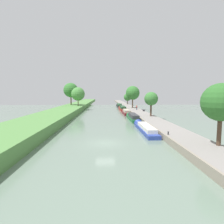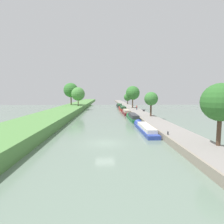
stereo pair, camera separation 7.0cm
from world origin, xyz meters
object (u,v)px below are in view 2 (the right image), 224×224
narrowboat_blue (145,128)px  person_walking (137,107)px  narrowboat_maroon (126,112)px  park_bench (144,110)px  mooring_bollard_far (121,104)px  mooring_bollard_near (168,133)px  narrowboat_green (133,117)px  narrowboat_red (122,108)px  narrowboat_black (119,106)px

narrowboat_blue → person_walking: size_ratio=7.56×
narrowboat_maroon → park_bench: bearing=3.4°
narrowboat_maroon → mooring_bollard_far: narrowboat_maroon is taller
narrowboat_maroon → mooring_bollard_near: size_ratio=22.80×
mooring_bollard_far → park_bench: park_bench is taller
narrowboat_green → park_bench: 13.38m
narrowboat_red → narrowboat_green: bearing=-89.7°
narrowboat_green → park_bench: (5.34, 12.25, 0.60)m
narrowboat_black → mooring_bollard_far: (1.74, 7.77, 0.42)m
narrowboat_green → mooring_bollard_near: bearing=-85.3°
narrowboat_maroon → person_walking: person_walking is taller
person_walking → mooring_bollard_far: (-2.26, 32.63, -0.65)m
narrowboat_green → narrowboat_red: bearing=90.3°
mooring_bollard_near → narrowboat_blue: bearing=104.0°
mooring_bollard_far → park_bench: (3.67, -37.26, 0.12)m
mooring_bollard_near → park_bench: size_ratio=0.30×
narrowboat_maroon → mooring_bollard_far: 37.65m
narrowboat_red → person_walking: 9.63m
narrowboat_blue → mooring_bollard_near: size_ratio=27.89×
narrowboat_blue → narrowboat_maroon: (-0.24, 25.59, 0.12)m
narrowboat_maroon → person_walking: 6.59m
mooring_bollard_near → park_bench: (3.67, 32.66, 0.12)m
narrowboat_red → narrowboat_blue: bearing=-89.8°
mooring_bollard_near → narrowboat_red: bearing=92.2°
narrowboat_black → mooring_bollard_near: narrowboat_black is taller
narrowboat_black → narrowboat_maroon: bearing=-90.4°
person_walking → mooring_bollard_near: 37.37m
narrowboat_green → mooring_bollard_far: narrowboat_green is taller
narrowboat_black → person_walking: size_ratio=9.60×
narrowboat_maroon → mooring_bollard_near: (1.93, -32.33, 0.48)m
narrowboat_maroon → narrowboat_red: (0.13, 13.63, 0.05)m
narrowboat_green → narrowboat_red: 25.55m
narrowboat_blue → mooring_bollard_near: (1.68, -6.75, 0.60)m
mooring_bollard_far → park_bench: bearing=-84.4°
narrowboat_green → mooring_bollard_near: (1.68, -20.41, 0.47)m
narrowboat_blue → park_bench: 26.48m
narrowboat_red → narrowboat_black: 16.20m
narrowboat_black → park_bench: bearing=-79.6°
narrowboat_black → narrowboat_green: bearing=-89.9°
person_walking → park_bench: size_ratio=1.11×
mooring_bollard_far → mooring_bollard_near: bearing=-90.0°
narrowboat_black → mooring_bollard_near: bearing=-88.4°
mooring_bollard_far → park_bench: size_ratio=0.30×
narrowboat_blue → park_bench: park_bench is taller
narrowboat_red → park_bench: bearing=-67.7°
mooring_bollard_near → person_walking: bearing=86.5°
narrowboat_blue → person_walking: (3.94, 30.55, 1.25)m
narrowboat_maroon → person_walking: bearing=49.9°
narrowboat_green → narrowboat_black: (-0.06, 41.75, 0.05)m
narrowboat_green → narrowboat_black: 41.75m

